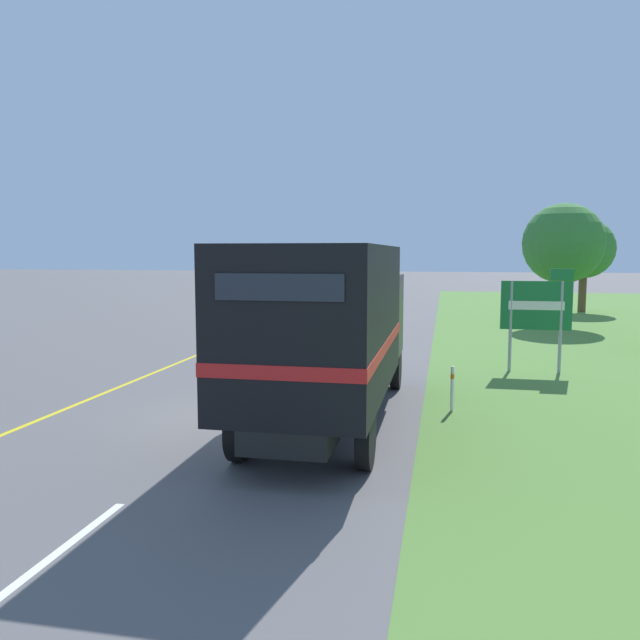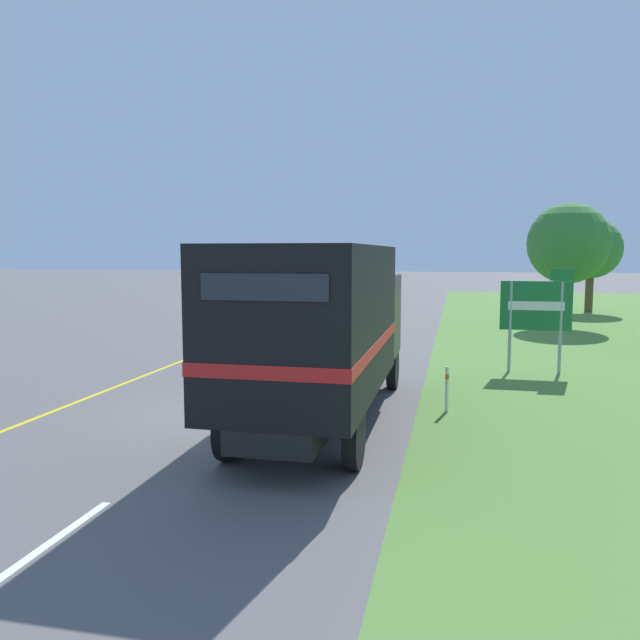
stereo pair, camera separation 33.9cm
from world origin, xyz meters
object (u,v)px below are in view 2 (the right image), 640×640
object	(u,v)px
lead_car_white	(307,307)
delineator_post	(447,388)
roadside_tree_mid	(568,244)
horse_trailer_truck	(322,325)
roadside_tree_far	(591,249)
highway_sign	(537,308)

from	to	relation	value
lead_car_white	delineator_post	size ratio (longest dim) A/B	4.42
roadside_tree_mid	horse_trailer_truck	bearing A→B (deg)	-111.95
horse_trailer_truck	lead_car_white	bearing A→B (deg)	104.74
roadside_tree_far	delineator_post	xyz separation A→B (m)	(-7.35, -24.08, -3.00)
roadside_tree_mid	roadside_tree_far	bearing A→B (deg)	72.20
horse_trailer_truck	roadside_tree_far	distance (m)	27.35
roadside_tree_far	delineator_post	bearing A→B (deg)	-106.96
lead_car_white	highway_sign	xyz separation A→B (m)	(8.46, -8.25, 0.80)
horse_trailer_truck	roadside_tree_mid	distance (m)	19.51
roadside_tree_mid	roadside_tree_far	xyz separation A→B (m)	(2.41, 7.52, -0.20)
horse_trailer_truck	highway_sign	distance (m)	7.83
highway_sign	lead_car_white	bearing A→B (deg)	135.73
roadside_tree_mid	roadside_tree_far	size ratio (longest dim) A/B	1.06
delineator_post	highway_sign	bearing A→B (deg)	64.63
roadside_tree_far	horse_trailer_truck	bearing A→B (deg)	-110.75
horse_trailer_truck	roadside_tree_far	size ratio (longest dim) A/B	1.51
highway_sign	roadside_tree_far	size ratio (longest dim) A/B	0.55
roadside_tree_mid	delineator_post	xyz separation A→B (m)	(-4.93, -16.56, -3.20)
roadside_tree_far	delineator_post	distance (m)	25.36
delineator_post	roadside_tree_far	bearing A→B (deg)	73.04
highway_sign	roadside_tree_mid	bearing A→B (deg)	77.35
horse_trailer_truck	highway_sign	bearing A→B (deg)	53.74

